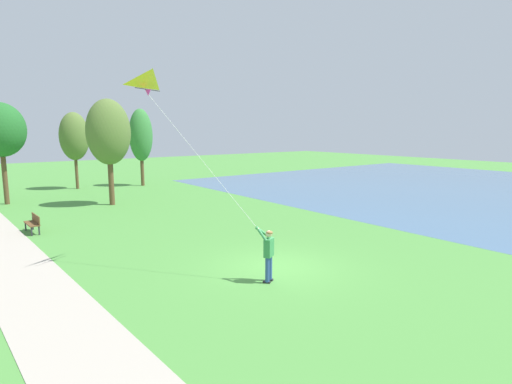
{
  "coord_description": "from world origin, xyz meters",
  "views": [
    {
      "loc": [
        -9.24,
        -10.81,
        4.92
      ],
      "look_at": [
        -0.59,
        0.54,
        2.75
      ],
      "focal_mm": 28.57,
      "sensor_mm": 36.0,
      "label": 1
    }
  ],
  "objects_px": {
    "tree_treeline_left": "(109,133)",
    "tree_treeline_right": "(1,130)",
    "tree_horizon_far": "(74,137)",
    "tree_behind_path": "(141,136)",
    "person_kite_flyer": "(268,251)",
    "flying_kite": "(153,83)",
    "park_bench_near_walkway": "(33,222)"
  },
  "relations": [
    {
      "from": "tree_behind_path",
      "to": "tree_treeline_right",
      "type": "xyz_separation_m",
      "value": [
        -10.88,
        -3.43,
        0.47
      ]
    },
    {
      "from": "tree_treeline_left",
      "to": "flying_kite",
      "type": "bearing_deg",
      "value": -101.12
    },
    {
      "from": "flying_kite",
      "to": "tree_horizon_far",
      "type": "height_order",
      "value": "flying_kite"
    },
    {
      "from": "flying_kite",
      "to": "tree_treeline_left",
      "type": "relative_size",
      "value": 0.75
    },
    {
      "from": "park_bench_near_walkway",
      "to": "tree_treeline_right",
      "type": "height_order",
      "value": "tree_treeline_right"
    },
    {
      "from": "person_kite_flyer",
      "to": "tree_horizon_far",
      "type": "relative_size",
      "value": 0.28
    },
    {
      "from": "person_kite_flyer",
      "to": "tree_treeline_right",
      "type": "distance_m",
      "value": 22.6
    },
    {
      "from": "tree_treeline_right",
      "to": "park_bench_near_walkway",
      "type": "bearing_deg",
      "value": -89.55
    },
    {
      "from": "tree_treeline_left",
      "to": "tree_treeline_right",
      "type": "bearing_deg",
      "value": 140.96
    },
    {
      "from": "tree_horizon_far",
      "to": "tree_behind_path",
      "type": "height_order",
      "value": "tree_behind_path"
    },
    {
      "from": "park_bench_near_walkway",
      "to": "tree_treeline_left",
      "type": "relative_size",
      "value": 0.22
    },
    {
      "from": "flying_kite",
      "to": "tree_treeline_right",
      "type": "xyz_separation_m",
      "value": [
        -2.92,
        17.96,
        -1.61
      ]
    },
    {
      "from": "flying_kite",
      "to": "tree_behind_path",
      "type": "height_order",
      "value": "flying_kite"
    },
    {
      "from": "tree_behind_path",
      "to": "tree_treeline_right",
      "type": "relative_size",
      "value": 1.01
    },
    {
      "from": "flying_kite",
      "to": "park_bench_near_walkway",
      "type": "xyz_separation_m",
      "value": [
        -2.84,
        8.24,
        -6.03
      ]
    },
    {
      "from": "flying_kite",
      "to": "tree_treeline_left",
      "type": "xyz_separation_m",
      "value": [
        2.64,
        13.45,
        -1.77
      ]
    },
    {
      "from": "tree_horizon_far",
      "to": "park_bench_near_walkway",
      "type": "bearing_deg",
      "value": -111.02
    },
    {
      "from": "tree_horizon_far",
      "to": "tree_treeline_right",
      "type": "relative_size",
      "value": 0.95
    },
    {
      "from": "park_bench_near_walkway",
      "to": "person_kite_flyer",
      "type": "bearing_deg",
      "value": -67.49
    },
    {
      "from": "park_bench_near_walkway",
      "to": "tree_treeline_left",
      "type": "bearing_deg",
      "value": 43.54
    },
    {
      "from": "park_bench_near_walkway",
      "to": "tree_treeline_left",
      "type": "xyz_separation_m",
      "value": [
        5.48,
        5.21,
        4.26
      ]
    },
    {
      "from": "tree_treeline_right",
      "to": "tree_treeline_left",
      "type": "bearing_deg",
      "value": -39.04
    },
    {
      "from": "park_bench_near_walkway",
      "to": "tree_horizon_far",
      "type": "distance_m",
      "value": 16.09
    },
    {
      "from": "person_kite_flyer",
      "to": "flying_kite",
      "type": "relative_size",
      "value": 0.35
    },
    {
      "from": "person_kite_flyer",
      "to": "tree_treeline_right",
      "type": "xyz_separation_m",
      "value": [
        -5.04,
        21.69,
        3.88
      ]
    },
    {
      "from": "tree_horizon_far",
      "to": "tree_treeline_right",
      "type": "xyz_separation_m",
      "value": [
        -5.68,
        -4.86,
        0.53
      ]
    },
    {
      "from": "flying_kite",
      "to": "person_kite_flyer",
      "type": "bearing_deg",
      "value": -60.38
    },
    {
      "from": "person_kite_flyer",
      "to": "tree_horizon_far",
      "type": "bearing_deg",
      "value": 88.62
    },
    {
      "from": "tree_behind_path",
      "to": "person_kite_flyer",
      "type": "bearing_deg",
      "value": -103.09
    },
    {
      "from": "person_kite_flyer",
      "to": "park_bench_near_walkway",
      "type": "height_order",
      "value": "person_kite_flyer"
    },
    {
      "from": "park_bench_near_walkway",
      "to": "tree_treeline_left",
      "type": "distance_m",
      "value": 8.68
    },
    {
      "from": "tree_horizon_far",
      "to": "person_kite_flyer",
      "type": "bearing_deg",
      "value": -91.38
    }
  ]
}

